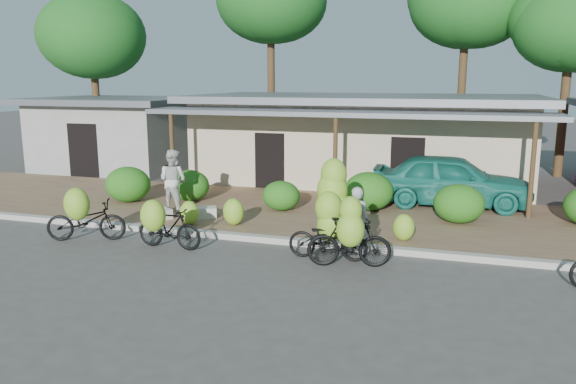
# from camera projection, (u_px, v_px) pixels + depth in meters

# --- Properties ---
(ground) EXTENTS (100.00, 100.00, 0.00)m
(ground) POSITION_uv_depth(u_px,v_px,m) (270.00, 271.00, 11.80)
(ground) COLOR #4B4845
(ground) RESTS_ON ground
(sidewalk) EXTENTS (60.00, 6.00, 0.12)m
(sidewalk) POSITION_uv_depth(u_px,v_px,m) (326.00, 214.00, 16.47)
(sidewalk) COLOR #8F724D
(sidewalk) RESTS_ON ground
(curb) EXTENTS (60.00, 0.25, 0.15)m
(curb) POSITION_uv_depth(u_px,v_px,m) (297.00, 242.00, 13.66)
(curb) COLOR #A8A399
(curb) RESTS_ON ground
(shop_main) EXTENTS (13.00, 8.50, 3.35)m
(shop_main) POSITION_uv_depth(u_px,v_px,m) (363.00, 138.00, 21.68)
(shop_main) COLOR #B9AB8B
(shop_main) RESTS_ON ground
(shop_grey) EXTENTS (7.00, 6.00, 3.15)m
(shop_grey) POSITION_uv_depth(u_px,v_px,m) (118.00, 132.00, 24.99)
(shop_grey) COLOR #9B9B96
(shop_grey) RESTS_ON ground
(tree_back_left) EXTENTS (5.19, 5.07, 8.00)m
(tree_back_left) POSITION_uv_depth(u_px,v_px,m) (90.00, 34.00, 26.88)
(tree_back_left) COLOR #513B20
(tree_back_left) RESTS_ON ground
(tree_center_right) EXTENTS (5.16, 5.04, 9.29)m
(tree_center_right) POSITION_uv_depth(u_px,v_px,m) (463.00, 1.00, 24.90)
(tree_center_right) COLOR #513B20
(tree_center_right) RESTS_ON ground
(tree_near_right) EXTENTS (4.63, 4.46, 7.80)m
(tree_near_right) POSITION_uv_depth(u_px,v_px,m) (566.00, 24.00, 22.11)
(tree_near_right) COLOR #513B20
(tree_near_right) RESTS_ON ground
(hedge_0) EXTENTS (1.45, 1.30, 1.13)m
(hedge_0) POSITION_uv_depth(u_px,v_px,m) (128.00, 184.00, 17.78)
(hedge_0) COLOR #216316
(hedge_0) RESTS_ON sidewalk
(hedge_1) EXTENTS (1.28, 1.15, 0.99)m
(hedge_1) POSITION_uv_depth(u_px,v_px,m) (190.00, 185.00, 17.96)
(hedge_1) COLOR #216316
(hedge_1) RESTS_ON sidewalk
(hedge_2) EXTENTS (1.13, 1.02, 0.88)m
(hedge_2) POSITION_uv_depth(u_px,v_px,m) (281.00, 196.00, 16.67)
(hedge_2) COLOR #216316
(hedge_2) RESTS_ON sidewalk
(hedge_3) EXTENTS (1.47, 1.32, 1.15)m
(hedge_3) POSITION_uv_depth(u_px,v_px,m) (369.00, 191.00, 16.65)
(hedge_3) COLOR #216316
(hedge_3) RESTS_ON sidewalk
(hedge_4) EXTENTS (1.36, 1.23, 1.06)m
(hedge_4) POSITION_uv_depth(u_px,v_px,m) (459.00, 204.00, 15.20)
(hedge_4) COLOR #216316
(hedge_4) RESTS_ON sidewalk
(bike_far_left) EXTENTS (2.05, 1.54, 1.47)m
(bike_far_left) POSITION_uv_depth(u_px,v_px,m) (85.00, 218.00, 13.85)
(bike_far_left) COLOR black
(bike_far_left) RESTS_ON ground
(bike_left) EXTENTS (1.69, 1.17, 1.32)m
(bike_left) POSITION_uv_depth(u_px,v_px,m) (166.00, 225.00, 13.15)
(bike_left) COLOR black
(bike_left) RESTS_ON ground
(bike_center) EXTENTS (1.82, 1.19, 2.21)m
(bike_center) POSITION_uv_depth(u_px,v_px,m) (331.00, 217.00, 12.69)
(bike_center) COLOR black
(bike_center) RESTS_ON ground
(bike_right) EXTENTS (1.87, 1.33, 1.68)m
(bike_right) POSITION_uv_depth(u_px,v_px,m) (349.00, 238.00, 11.83)
(bike_right) COLOR black
(bike_right) RESTS_ON ground
(loose_banana_a) EXTENTS (0.52, 0.44, 0.65)m
(loose_banana_a) POSITION_uv_depth(u_px,v_px,m) (189.00, 213.00, 15.05)
(loose_banana_a) COLOR #7EB82E
(loose_banana_a) RESTS_ON sidewalk
(loose_banana_b) EXTENTS (0.58, 0.49, 0.73)m
(loose_banana_b) POSITION_uv_depth(u_px,v_px,m) (234.00, 212.00, 14.99)
(loose_banana_b) COLOR #7EB82E
(loose_banana_b) RESTS_ON sidewalk
(loose_banana_c) EXTENTS (0.53, 0.45, 0.66)m
(loose_banana_c) POSITION_uv_depth(u_px,v_px,m) (404.00, 227.00, 13.56)
(loose_banana_c) COLOR #7EB82E
(loose_banana_c) RESTS_ON sidewalk
(sack_near) EXTENTS (0.94, 0.75, 0.30)m
(sack_near) POSITION_uv_depth(u_px,v_px,m) (201.00, 213.00, 15.79)
(sack_near) COLOR silver
(sack_near) RESTS_ON sidewalk
(sack_far) EXTENTS (0.84, 0.72, 0.28)m
(sack_far) POSITION_uv_depth(u_px,v_px,m) (161.00, 213.00, 15.81)
(sack_far) COLOR silver
(sack_far) RESTS_ON sidewalk
(vendor) EXTENTS (0.59, 0.40, 1.59)m
(vendor) POSITION_uv_depth(u_px,v_px,m) (356.00, 221.00, 12.79)
(vendor) COLOR #9C9C9C
(vendor) RESTS_ON ground
(bystander) EXTENTS (0.99, 0.83, 1.83)m
(bystander) POSITION_uv_depth(u_px,v_px,m) (173.00, 180.00, 16.56)
(bystander) COLOR silver
(bystander) RESTS_ON sidewalk
(teal_van) EXTENTS (4.82, 2.04, 1.63)m
(teal_van) POSITION_uv_depth(u_px,v_px,m) (451.00, 180.00, 17.16)
(teal_van) COLOR #1A7565
(teal_van) RESTS_ON sidewalk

